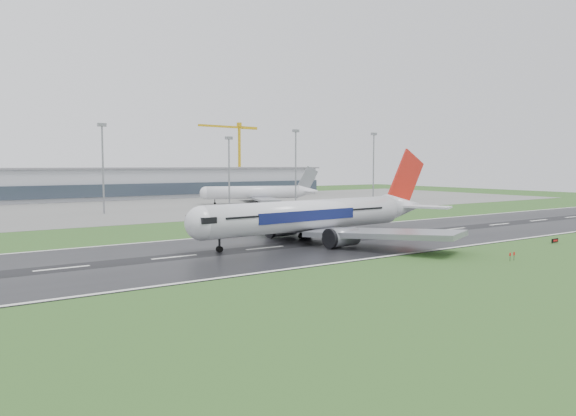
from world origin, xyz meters
TOP-DOWN VIEW (x-y plane):
  - ground at (0.00, 0.00)m, footprint 520.00×520.00m
  - runway at (0.00, 0.00)m, footprint 400.00×45.00m
  - apron at (0.00, 125.00)m, footprint 400.00×130.00m
  - terminal at (0.00, 185.00)m, footprint 240.00×36.00m
  - main_airliner at (-3.11, 2.05)m, footprint 73.01×69.94m
  - parked_airliner at (46.51, 112.46)m, footprint 68.41×66.18m
  - tower_crane at (86.35, 200.00)m, footprint 43.22×8.69m
  - runway_sign at (36.98, -29.88)m, footprint 2.31×0.61m
  - floodmast_2 at (-24.55, 100.00)m, footprint 0.64×0.64m
  - floodmast_3 at (25.40, 100.00)m, footprint 0.64×0.64m
  - floodmast_4 at (58.17, 100.00)m, footprint 0.64×0.64m
  - floodmast_5 at (104.09, 100.00)m, footprint 0.64×0.64m

SIDE VIEW (x-z plane):
  - ground at x=0.00m, z-range 0.00..0.00m
  - apron at x=0.00m, z-range 0.00..0.08m
  - runway at x=0.00m, z-range 0.00..0.10m
  - runway_sign at x=36.98m, z-range 0.00..1.04m
  - terminal at x=0.00m, z-range 0.00..15.00m
  - parked_airliner at x=46.51m, z-range 0.08..16.00m
  - main_airliner at x=-3.11m, z-range 0.10..20.47m
  - floodmast_3 at x=25.40m, z-range 0.00..27.32m
  - floodmast_2 at x=-24.55m, z-range 0.00..30.57m
  - floodmast_4 at x=58.17m, z-range 0.00..31.29m
  - floodmast_5 at x=104.09m, z-range 0.00..31.36m
  - tower_crane at x=86.35m, z-range 0.00..42.90m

